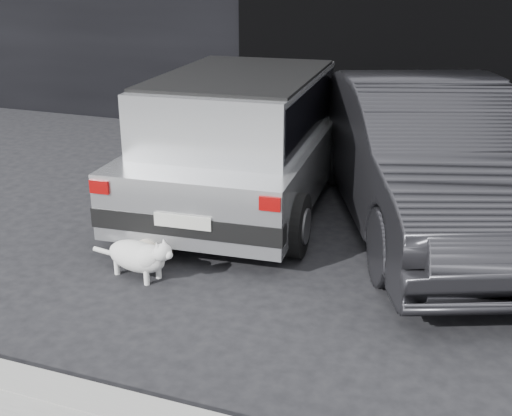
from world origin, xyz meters
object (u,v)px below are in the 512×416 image
(second_car, at_px, (427,156))
(cat_siamese, at_px, (152,247))
(silver_hatchback, at_px, (245,132))
(cat_white, at_px, (140,256))

(second_car, height_order, cat_siamese, second_car)
(silver_hatchback, height_order, cat_siamese, silver_hatchback)
(second_car, distance_m, cat_siamese, 2.75)
(second_car, height_order, cat_white, second_car)
(silver_hatchback, relative_size, cat_white, 4.69)
(silver_hatchback, distance_m, cat_siamese, 1.86)
(second_car, xyz_separation_m, cat_white, (-2.05, -1.99, -0.52))
(cat_siamese, xyz_separation_m, cat_white, (0.07, -0.32, 0.07))
(cat_siamese, height_order, cat_white, cat_white)
(silver_hatchback, relative_size, cat_siamese, 4.95)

